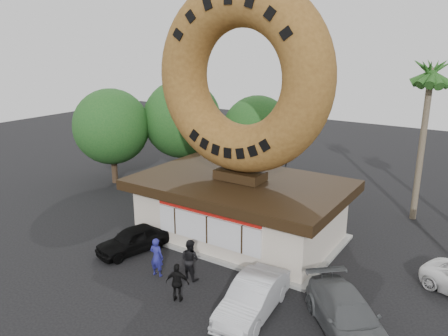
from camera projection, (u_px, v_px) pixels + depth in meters
ground at (169, 285)px, 19.39m from camera, size 90.00×90.00×0.00m
donut_shop at (240, 207)px, 23.69m from camera, size 11.20×7.20×3.80m
giant_donut at (241, 78)px, 21.78m from camera, size 9.71×2.48×9.71m
tree_west at (182, 119)px, 33.54m from camera, size 6.00×6.00×7.65m
tree_mid at (257, 131)px, 32.41m from camera, size 5.20×5.20×6.63m
tree_far at (111, 127)px, 32.26m from camera, size 5.60×5.60×7.14m
palm_near at (431, 78)px, 24.30m from camera, size 2.60×2.60×9.75m
street_lamp at (290, 125)px, 31.95m from camera, size 2.11×0.20×8.00m
person_left at (157, 257)px, 19.92m from camera, size 0.73×0.53×1.86m
person_center at (190, 259)px, 19.67m from camera, size 0.97×0.77×1.90m
person_right at (177, 283)px, 17.97m from camera, size 1.07×0.76×1.69m
car_black at (133, 239)px, 22.31m from camera, size 2.51×4.12×1.31m
car_silver at (253, 297)px, 17.13m from camera, size 1.96×4.56×1.46m
car_grey at (348, 316)px, 15.97m from camera, size 4.78×5.03×1.43m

